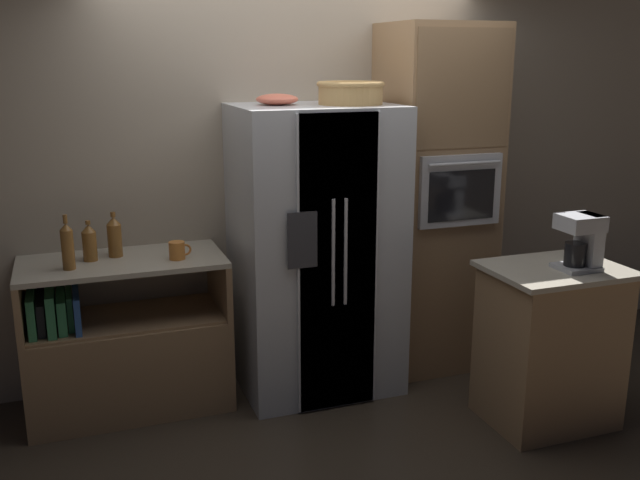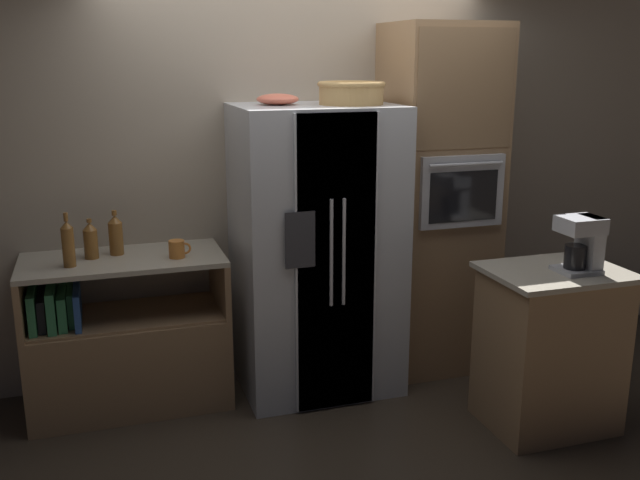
{
  "view_description": "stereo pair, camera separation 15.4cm",
  "coord_description": "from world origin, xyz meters",
  "px_view_note": "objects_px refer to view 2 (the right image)",
  "views": [
    {
      "loc": [
        -1.43,
        -4.0,
        2.08
      ],
      "look_at": [
        0.01,
        -0.03,
        0.99
      ],
      "focal_mm": 40.0,
      "sensor_mm": 36.0,
      "label": 1
    },
    {
      "loc": [
        -1.28,
        -4.05,
        2.08
      ],
      "look_at": [
        0.01,
        -0.03,
        0.99
      ],
      "focal_mm": 40.0,
      "sensor_mm": 36.0,
      "label": 2
    }
  ],
  "objects_px": {
    "bottle_tall": "(68,244)",
    "bottle_short": "(91,240)",
    "refrigerator": "(317,250)",
    "coffee_maker": "(583,242)",
    "bottle_wide": "(116,235)",
    "wicker_basket": "(351,92)",
    "wall_oven": "(438,201)",
    "fruit_bowl": "(278,99)",
    "mug": "(177,249)"
  },
  "relations": [
    {
      "from": "fruit_bowl",
      "to": "bottle_tall",
      "type": "height_order",
      "value": "fruit_bowl"
    },
    {
      "from": "wicker_basket",
      "to": "bottle_tall",
      "type": "bearing_deg",
      "value": 178.94
    },
    {
      "from": "wall_oven",
      "to": "bottle_wide",
      "type": "height_order",
      "value": "wall_oven"
    },
    {
      "from": "bottle_tall",
      "to": "bottle_short",
      "type": "height_order",
      "value": "bottle_tall"
    },
    {
      "from": "fruit_bowl",
      "to": "bottle_short",
      "type": "distance_m",
      "value": 1.37
    },
    {
      "from": "refrigerator",
      "to": "wicker_basket",
      "type": "relative_size",
      "value": 4.42
    },
    {
      "from": "refrigerator",
      "to": "bottle_short",
      "type": "distance_m",
      "value": 1.36
    },
    {
      "from": "bottle_short",
      "to": "wicker_basket",
      "type": "bearing_deg",
      "value": -6.35
    },
    {
      "from": "refrigerator",
      "to": "bottle_short",
      "type": "relative_size",
      "value": 7.59
    },
    {
      "from": "wall_oven",
      "to": "mug",
      "type": "relative_size",
      "value": 17.48
    },
    {
      "from": "bottle_short",
      "to": "bottle_wide",
      "type": "distance_m",
      "value": 0.15
    },
    {
      "from": "bottle_short",
      "to": "coffee_maker",
      "type": "relative_size",
      "value": 0.77
    },
    {
      "from": "fruit_bowl",
      "to": "bottle_tall",
      "type": "bearing_deg",
      "value": -176.67
    },
    {
      "from": "wicker_basket",
      "to": "wall_oven",
      "type": "bearing_deg",
      "value": 10.34
    },
    {
      "from": "wall_oven",
      "to": "coffee_maker",
      "type": "xyz_separation_m",
      "value": [
        0.33,
        -1.07,
        -0.04
      ]
    },
    {
      "from": "coffee_maker",
      "to": "refrigerator",
      "type": "bearing_deg",
      "value": 140.51
    },
    {
      "from": "wicker_basket",
      "to": "bottle_short",
      "type": "relative_size",
      "value": 1.72
    },
    {
      "from": "bottle_short",
      "to": "bottle_wide",
      "type": "bearing_deg",
      "value": 16.39
    },
    {
      "from": "mug",
      "to": "fruit_bowl",
      "type": "bearing_deg",
      "value": 6.17
    },
    {
      "from": "refrigerator",
      "to": "mug",
      "type": "distance_m",
      "value": 0.87
    },
    {
      "from": "wicker_basket",
      "to": "bottle_short",
      "type": "xyz_separation_m",
      "value": [
        -1.55,
        0.17,
        -0.83
      ]
    },
    {
      "from": "wall_oven",
      "to": "fruit_bowl",
      "type": "distance_m",
      "value": 1.29
    },
    {
      "from": "wicker_basket",
      "to": "bottle_wide",
      "type": "xyz_separation_m",
      "value": [
        -1.4,
        0.21,
        -0.82
      ]
    },
    {
      "from": "wicker_basket",
      "to": "refrigerator",
      "type": "bearing_deg",
      "value": 168.23
    },
    {
      "from": "wall_oven",
      "to": "mug",
      "type": "distance_m",
      "value": 1.75
    },
    {
      "from": "bottle_wide",
      "to": "wall_oven",
      "type": "bearing_deg",
      "value": -2.55
    },
    {
      "from": "wicker_basket",
      "to": "bottle_tall",
      "type": "distance_m",
      "value": 1.85
    },
    {
      "from": "fruit_bowl",
      "to": "bottle_wide",
      "type": "height_order",
      "value": "fruit_bowl"
    },
    {
      "from": "coffee_maker",
      "to": "bottle_tall",
      "type": "bearing_deg",
      "value": 159.84
    },
    {
      "from": "fruit_bowl",
      "to": "bottle_wide",
      "type": "bearing_deg",
      "value": 173.48
    },
    {
      "from": "bottle_tall",
      "to": "mug",
      "type": "xyz_separation_m",
      "value": [
        0.6,
        0.0,
        -0.08
      ]
    },
    {
      "from": "mug",
      "to": "coffee_maker",
      "type": "xyz_separation_m",
      "value": [
        2.06,
        -0.98,
        0.12
      ]
    },
    {
      "from": "wall_oven",
      "to": "wicker_basket",
      "type": "bearing_deg",
      "value": -169.66
    },
    {
      "from": "fruit_bowl",
      "to": "wall_oven",
      "type": "bearing_deg",
      "value": 1.0
    },
    {
      "from": "wall_oven",
      "to": "refrigerator",
      "type": "bearing_deg",
      "value": -174.8
    },
    {
      "from": "wall_oven",
      "to": "wicker_basket",
      "type": "height_order",
      "value": "wall_oven"
    },
    {
      "from": "refrigerator",
      "to": "wall_oven",
      "type": "distance_m",
      "value": 0.91
    },
    {
      "from": "refrigerator",
      "to": "bottle_tall",
      "type": "bearing_deg",
      "value": -179.54
    },
    {
      "from": "refrigerator",
      "to": "coffee_maker",
      "type": "xyz_separation_m",
      "value": [
        1.2,
        -0.99,
        0.21
      ]
    },
    {
      "from": "bottle_tall",
      "to": "coffee_maker",
      "type": "bearing_deg",
      "value": -20.16
    },
    {
      "from": "fruit_bowl",
      "to": "coffee_maker",
      "type": "bearing_deg",
      "value": -36.42
    },
    {
      "from": "bottle_tall",
      "to": "mug",
      "type": "distance_m",
      "value": 0.61
    },
    {
      "from": "bottle_tall",
      "to": "bottle_short",
      "type": "distance_m",
      "value": 0.19
    },
    {
      "from": "wall_oven",
      "to": "wicker_basket",
      "type": "xyz_separation_m",
      "value": [
        -0.67,
        -0.12,
        0.73
      ]
    },
    {
      "from": "wall_oven",
      "to": "mug",
      "type": "bearing_deg",
      "value": -177.09
    },
    {
      "from": "wall_oven",
      "to": "bottle_short",
      "type": "height_order",
      "value": "wall_oven"
    },
    {
      "from": "bottle_short",
      "to": "bottle_wide",
      "type": "xyz_separation_m",
      "value": [
        0.14,
        0.04,
        0.01
      ]
    },
    {
      "from": "coffee_maker",
      "to": "wall_oven",
      "type": "bearing_deg",
      "value": 107.02
    },
    {
      "from": "refrigerator",
      "to": "fruit_bowl",
      "type": "relative_size",
      "value": 7.15
    },
    {
      "from": "fruit_bowl",
      "to": "mug",
      "type": "bearing_deg",
      "value": -173.83
    }
  ]
}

